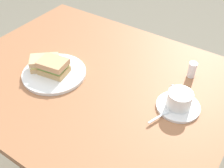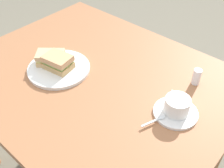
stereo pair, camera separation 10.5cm
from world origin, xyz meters
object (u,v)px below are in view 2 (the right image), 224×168
dining_table (96,90)px  spoon (157,119)px  sandwich_plate (59,69)px  coffee_saucer (175,113)px  sandwich_back (51,58)px  coffee_cup (177,105)px  sandwich_front (58,62)px  salt_shaker (197,77)px

dining_table → spoon: 0.35m
sandwich_plate → coffee_saucer: sandwich_plate is taller
sandwich_back → coffee_cup: coffee_cup is taller
sandwich_front → salt_shaker: size_ratio=1.85×
sandwich_plate → sandwich_front: size_ratio=2.14×
sandwich_front → spoon: sandwich_front is taller
dining_table → coffee_cup: (0.37, 0.04, 0.13)m
dining_table → spoon: bearing=-6.6°
sandwich_back → coffee_cup: bearing=11.3°
salt_shaker → coffee_saucer: bearing=-81.6°
spoon → coffee_saucer: bearing=70.1°
coffee_cup → spoon: 0.09m
salt_shaker → sandwich_plate: bearing=-147.2°
sandwich_front → coffee_saucer: (0.50, 0.11, -0.04)m
coffee_saucer → salt_shaker: bearing=98.4°
sandwich_back → coffee_cup: (0.56, 0.11, 0.00)m
spoon → coffee_cup: bearing=71.2°
sandwich_front → sandwich_back: (-0.05, 0.00, -0.00)m
dining_table → coffee_saucer: (0.37, 0.04, 0.09)m
dining_table → salt_shaker: bearing=34.6°
sandwich_plate → spoon: bearing=4.4°
salt_shaker → coffee_cup: bearing=-81.9°
sandwich_plate → sandwich_front: (0.00, -0.00, 0.04)m
sandwich_plate → sandwich_back: size_ratio=1.93×
coffee_cup → salt_shaker: coffee_cup is taller
sandwich_plate → sandwich_front: sandwich_front is taller
sandwich_plate → sandwich_back: sandwich_back is taller
coffee_saucer → salt_shaker: 0.20m
sandwich_front → spoon: size_ratio=1.29×
spoon → dining_table: bearing=173.4°
sandwich_plate → spoon: (0.48, 0.04, 0.01)m
sandwich_front → coffee_cup: bearing=12.9°
dining_table → spoon: size_ratio=11.81×
sandwich_front → coffee_cup: 0.51m
sandwich_plate → coffee_cup: size_ratio=2.58×
coffee_saucer → sandwich_front: bearing=-167.3°
sandwich_back → salt_shaker: bearing=30.2°
coffee_cup → salt_shaker: 0.20m
sandwich_back → salt_shaker: salt_shaker is taller
coffee_saucer → salt_shaker: salt_shaker is taller
sandwich_plate → sandwich_back: (-0.05, 0.00, 0.03)m
sandwich_front → salt_shaker: sandwich_front is taller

